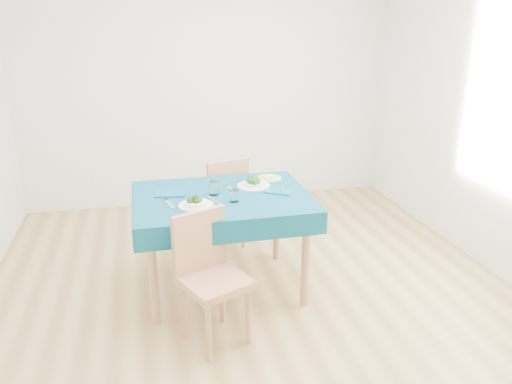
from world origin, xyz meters
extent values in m
cube|color=olive|center=(0.00, 0.00, -0.01)|extent=(4.00, 4.50, 0.02)
cube|color=silver|center=(0.00, 2.25, 1.35)|extent=(4.00, 0.02, 2.70)
cube|color=silver|center=(0.00, -2.25, 1.35)|extent=(4.00, 0.02, 2.70)
cube|color=#084059|center=(-0.20, 0.23, 0.38)|extent=(1.27, 0.97, 0.76)
cube|color=#A2714C|center=(-0.36, -0.42, 0.47)|extent=(0.51, 0.53, 0.94)
cube|color=#A2714C|center=(-0.10, 1.00, 0.48)|extent=(0.49, 0.52, 0.96)
cube|color=silver|center=(-0.59, 0.15, 0.76)|extent=(0.07, 0.20, 0.00)
cube|color=silver|center=(-0.26, 0.12, 0.76)|extent=(0.09, 0.22, 0.00)
cube|color=silver|center=(-0.11, 0.38, 0.76)|extent=(0.06, 0.19, 0.00)
cube|color=silver|center=(0.26, 0.26, 0.76)|extent=(0.07, 0.19, 0.00)
cube|color=navy|center=(-0.56, 0.34, 0.76)|extent=(0.24, 0.18, 0.01)
cube|color=navy|center=(0.23, 0.22, 0.76)|extent=(0.25, 0.23, 0.01)
cylinder|color=white|center=(-0.25, 0.27, 0.81)|extent=(0.08, 0.08, 0.10)
cylinder|color=white|center=(-0.14, 0.09, 0.80)|extent=(0.07, 0.07, 0.08)
cylinder|color=#BCDF6C|center=(0.24, 0.55, 0.76)|extent=(0.20, 0.20, 0.01)
cube|color=beige|center=(0.24, 0.55, 0.77)|extent=(0.10, 0.10, 0.01)
camera|label=1|loc=(-0.74, -3.16, 1.99)|focal=35.00mm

